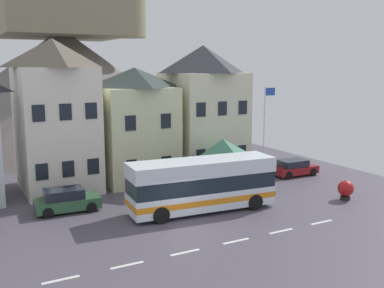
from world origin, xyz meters
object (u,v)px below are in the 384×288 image
(parked_car_03, at_px, (293,168))
(public_bench, at_px, (195,177))
(parked_car_01, at_px, (67,200))
(parked_car_02, at_px, (240,175))
(townhouse_01, at_px, (56,115))
(harbour_buoy, at_px, (346,189))
(townhouse_03, at_px, (203,109))
(townhouse_02, at_px, (135,125))
(transit_bus, at_px, (202,185))
(pedestrian_00, at_px, (273,182))
(flagpole, at_px, (265,130))
(hilltop_castle, at_px, (64,78))
(bus_shelter, at_px, (223,148))
(pedestrian_01, at_px, (258,179))

(parked_car_03, xyz_separation_m, public_bench, (-8.38, 1.77, -0.18))
(parked_car_01, height_order, parked_car_02, parked_car_01)
(townhouse_01, relative_size, parked_car_02, 2.70)
(parked_car_02, bearing_deg, parked_car_01, 174.42)
(parked_car_03, distance_m, harbour_buoy, 7.27)
(parked_car_02, relative_size, public_bench, 2.65)
(townhouse_03, distance_m, parked_car_03, 9.04)
(townhouse_02, bearing_deg, parked_car_02, -34.17)
(parked_car_03, bearing_deg, parked_car_01, -176.55)
(transit_bus, relative_size, pedestrian_00, 6.06)
(townhouse_01, height_order, transit_bus, townhouse_01)
(flagpole, bearing_deg, hilltop_castle, 104.11)
(transit_bus, xyz_separation_m, bus_shelter, (3.87, 3.69, 1.41))
(transit_bus, xyz_separation_m, parked_car_01, (-7.53, 3.93, -0.94))
(parked_car_01, bearing_deg, public_bench, 16.00)
(townhouse_02, height_order, bus_shelter, townhouse_02)
(townhouse_01, relative_size, public_bench, 7.16)
(parked_car_02, xyz_separation_m, parked_car_03, (5.39, -0.02, -0.01))
(transit_bus, bearing_deg, harbour_buoy, -10.35)
(townhouse_02, distance_m, bus_shelter, 7.28)
(pedestrian_01, relative_size, flagpole, 0.22)
(parked_car_01, bearing_deg, harbour_buoy, -17.12)
(pedestrian_00, bearing_deg, parked_car_03, 35.92)
(townhouse_02, xyz_separation_m, transit_bus, (0.83, -9.07, -2.80))
(public_bench, bearing_deg, townhouse_01, 160.55)
(hilltop_castle, height_order, public_bench, hilltop_castle)
(pedestrian_00, height_order, pedestrian_01, pedestrian_01)
(bus_shelter, distance_m, parked_car_01, 11.64)
(townhouse_01, relative_size, townhouse_02, 1.23)
(townhouse_02, height_order, townhouse_03, townhouse_03)
(townhouse_03, bearing_deg, hilltop_castle, 105.20)
(flagpole, bearing_deg, townhouse_01, 152.41)
(townhouse_02, relative_size, pedestrian_01, 5.39)
(bus_shelter, xyz_separation_m, harbour_buoy, (5.90, -6.33, -2.31))
(townhouse_02, bearing_deg, pedestrian_00, -50.03)
(harbour_buoy, bearing_deg, hilltop_castle, 106.61)
(townhouse_03, relative_size, public_bench, 7.01)
(parked_car_03, bearing_deg, transit_bus, -156.72)
(transit_bus, xyz_separation_m, pedestrian_01, (5.66, 1.71, -0.68))
(bus_shelter, height_order, parked_car_03, bus_shelter)
(townhouse_03, bearing_deg, townhouse_01, 179.34)
(townhouse_01, bearing_deg, townhouse_03, -0.66)
(townhouse_02, xyz_separation_m, parked_car_01, (-6.70, -5.15, -3.74))
(townhouse_02, distance_m, harbour_buoy, 16.22)
(parked_car_03, height_order, pedestrian_00, pedestrian_00)
(pedestrian_01, bearing_deg, townhouse_03, 91.07)
(hilltop_castle, relative_size, public_bench, 24.07)
(townhouse_02, height_order, parked_car_01, townhouse_02)
(pedestrian_01, bearing_deg, parked_car_03, 25.77)
(bus_shelter, relative_size, pedestrian_01, 2.27)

